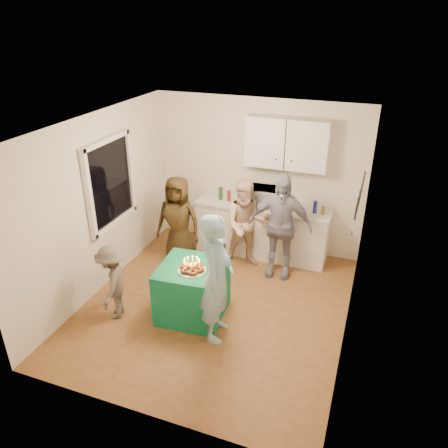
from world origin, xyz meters
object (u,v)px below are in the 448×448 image
(counter, at_px, (262,231))
(microwave, at_px, (264,196))
(man_birthday, at_px, (217,278))
(woman_back_center, at_px, (246,224))
(punch_jar, at_px, (218,253))
(party_table, at_px, (193,290))
(woman_back_left, at_px, (178,222))
(woman_back_right, at_px, (280,226))
(child_near_left, at_px, (113,282))

(counter, distance_m, microwave, 0.63)
(man_birthday, distance_m, woman_back_center, 1.79)
(punch_jar, bearing_deg, man_birthday, -70.58)
(party_table, xyz_separation_m, man_birthday, (0.46, -0.28, 0.48))
(counter, xyz_separation_m, woman_back_left, (-1.19, -0.78, 0.33))
(party_table, distance_m, punch_jar, 0.65)
(punch_jar, distance_m, woman_back_right, 1.35)
(party_table, relative_size, man_birthday, 0.49)
(counter, bearing_deg, child_near_left, -120.87)
(punch_jar, height_order, woman_back_center, woman_back_center)
(punch_jar, distance_m, woman_back_center, 1.32)
(microwave, relative_size, woman_back_left, 0.37)
(man_birthday, bearing_deg, woman_back_left, 31.79)
(man_birthday, relative_size, woman_back_center, 1.15)
(microwave, distance_m, woman_back_right, 0.72)
(counter, height_order, woman_back_left, woman_back_left)
(woman_back_left, bearing_deg, woman_back_right, 5.62)
(woman_back_center, distance_m, woman_back_right, 0.57)
(woman_back_left, bearing_deg, microwave, 30.52)
(man_birthday, bearing_deg, punch_jar, 11.39)
(counter, bearing_deg, woman_back_center, -107.06)
(child_near_left, bearing_deg, woman_back_center, 127.73)
(microwave, xyz_separation_m, woman_back_right, (0.42, -0.54, -0.22))
(counter, relative_size, woman_back_left, 1.45)
(counter, xyz_separation_m, party_table, (-0.43, -1.96, -0.05))
(woman_back_left, bearing_deg, woman_back_center, 13.67)
(woman_back_right, bearing_deg, man_birthday, -106.79)
(party_table, height_order, woman_back_center, woman_back_center)
(man_birthday, distance_m, woman_back_right, 1.74)
(woman_back_left, bearing_deg, party_table, -59.95)
(man_birthday, bearing_deg, child_near_left, 86.89)
(child_near_left, bearing_deg, man_birthday, 76.46)
(party_table, bearing_deg, microwave, 77.65)
(party_table, bearing_deg, woman_back_left, 122.64)
(punch_jar, bearing_deg, microwave, 85.82)
(counter, bearing_deg, woman_back_left, -146.97)
(counter, xyz_separation_m, punch_jar, (-0.13, -1.78, 0.50))
(woman_back_center, height_order, child_near_left, woman_back_center)
(man_birthday, xyz_separation_m, woman_back_center, (-0.18, 1.78, -0.11))
(punch_jar, relative_size, woman_back_left, 0.22)
(man_birthday, relative_size, child_near_left, 1.59)
(party_table, height_order, man_birthday, man_birthday)
(punch_jar, height_order, child_near_left, punch_jar)
(counter, height_order, punch_jar, punch_jar)
(party_table, xyz_separation_m, punch_jar, (0.30, 0.19, 0.55))
(microwave, bearing_deg, woman_back_right, -55.66)
(man_birthday, height_order, woman_back_right, man_birthday)
(microwave, height_order, man_birthday, man_birthday)
(microwave, bearing_deg, man_birthday, -92.20)
(microwave, distance_m, woman_back_center, 0.58)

